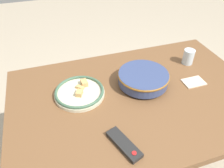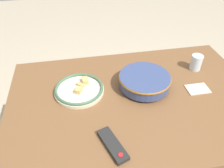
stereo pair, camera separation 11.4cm
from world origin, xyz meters
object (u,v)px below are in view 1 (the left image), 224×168
(drinking_glass, at_px, (188,57))
(tv_remote, at_px, (124,144))
(noodle_bowl, at_px, (143,78))
(food_plate, at_px, (80,92))

(drinking_glass, bearing_deg, tv_remote, 37.26)
(noodle_bowl, xyz_separation_m, drinking_glass, (-0.35, -0.11, 0.00))
(tv_remote, bearing_deg, drinking_glass, -162.13)
(food_plate, xyz_separation_m, drinking_glass, (-0.69, -0.08, 0.03))
(drinking_glass, bearing_deg, noodle_bowl, 16.95)
(noodle_bowl, height_order, food_plate, noodle_bowl)
(noodle_bowl, distance_m, tv_remote, 0.41)
(food_plate, height_order, drinking_glass, drinking_glass)
(noodle_bowl, relative_size, tv_remote, 1.50)
(noodle_bowl, bearing_deg, tv_remote, 55.18)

